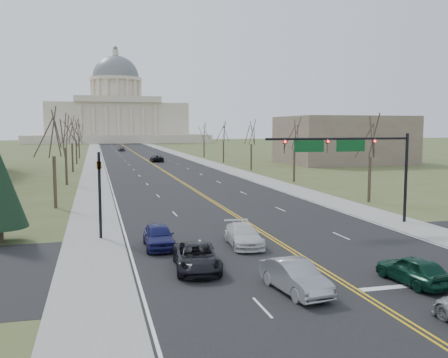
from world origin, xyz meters
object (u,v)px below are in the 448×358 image
car_nb_inner_lead (414,270)px  car_far_sb (121,149)px  car_sb_outer_lead (197,257)px  signal_left (100,185)px  signal_mast (350,152)px  car_sb_inner_lead (295,277)px  car_sb_outer_second (159,236)px  car_far_nb (157,158)px  car_sb_inner_second (244,235)px

car_nb_inner_lead → car_far_sb: bearing=-93.4°
car_sb_outer_lead → signal_left: bearing=123.0°
signal_mast → car_sb_inner_lead: size_ratio=2.69×
car_sb_outer_lead → car_far_sb: bearing=93.7°
signal_left → signal_mast: bearing=-0.0°
car_nb_inner_lead → car_sb_outer_second: car_sb_outer_second is taller
car_far_nb → car_far_sb: bearing=-85.1°
car_sb_inner_lead → car_sb_outer_second: 11.44m
car_sb_outer_lead → car_sb_inner_second: car_sb_outer_lead is taller
car_sb_outer_second → car_far_sb: 133.25m
signal_mast → signal_left: signal_mast is taller
signal_mast → car_nb_inner_lead: signal_mast is taller
car_far_nb → car_far_sb: size_ratio=1.14×
signal_mast → car_far_sb: bearing=94.8°
signal_left → car_sb_inner_second: size_ratio=1.25×
signal_mast → car_sb_outer_lead: signal_mast is taller
car_sb_outer_lead → car_sb_outer_second: size_ratio=1.11×
car_sb_inner_lead → car_far_nb: bearing=79.2°
signal_mast → car_sb_outer_lead: (-14.04, -9.24, -5.05)m
signal_left → car_sb_outer_lead: 10.89m
signal_left → car_far_nb: (13.10, 76.41, -2.93)m
signal_left → car_sb_inner_second: signal_left is taller
signal_left → car_far_nb: bearing=80.3°
car_nb_inner_lead → car_sb_inner_second: car_nb_inner_lead is taller
signal_left → car_sb_outer_lead: signal_left is taller
car_sb_outer_second → car_far_nb: 80.72m
car_sb_outer_second → car_far_sb: car_far_sb is taller
signal_left → car_nb_inner_lead: signal_left is taller
car_sb_inner_lead → car_sb_inner_second: (0.32, 9.39, -0.05)m
car_nb_inner_lead → car_sb_inner_lead: bearing=-8.8°
car_sb_outer_lead → car_sb_inner_second: (4.04, 4.63, -0.00)m
car_far_sb → car_sb_outer_second: bearing=-94.3°
car_far_nb → car_nb_inner_lead: bearing=90.5°
car_sb_inner_lead → car_far_nb: car_far_nb is taller
signal_mast → car_sb_inner_lead: 18.10m
car_sb_inner_second → car_far_nb: (4.16, 81.02, 0.07)m
car_sb_inner_lead → car_sb_inner_second: 9.39m
car_far_sb → car_sb_inner_lead: bearing=-92.1°
signal_mast → car_sb_outer_lead: size_ratio=2.42×
signal_left → car_sb_outer_second: signal_left is taller
signal_mast → car_far_nb: size_ratio=2.19×
car_sb_inner_lead → car_far_sb: bearing=82.3°
car_sb_inner_lead → car_far_nb: size_ratio=0.81×
car_nb_inner_lead → car_sb_outer_lead: (-9.83, 5.05, -0.02)m
signal_left → car_sb_inner_second: (8.94, -4.61, -3.01)m
car_sb_inner_second → car_far_sb: (-0.87, 134.04, 0.13)m
car_nb_inner_lead → signal_left: bearing=-50.2°
signal_mast → car_nb_inner_lead: bearing=-106.4°
car_sb_inner_second → car_far_nb: 81.13m
car_far_sb → car_sb_inner_second: bearing=-92.0°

